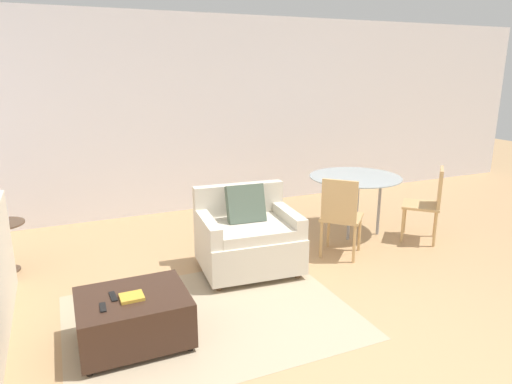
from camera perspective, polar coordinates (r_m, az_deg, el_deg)
The scene contains 12 objects.
ground_plane at distance 3.77m, azimuth 11.83°, elevation -17.55°, with size 20.00×20.00×0.00m, color tan.
wall_back at distance 6.65m, azimuth -6.89°, elevation 9.54°, with size 12.00×0.06×2.75m.
area_rug at distance 4.00m, azimuth -5.61°, elevation -15.22°, with size 2.33×1.75×0.01m.
armchair at distance 4.69m, azimuth -1.05°, elevation -5.71°, with size 1.03×0.89×0.89m.
ottoman at distance 3.67m, azimuth -15.05°, elevation -14.82°, with size 0.81×0.65×0.39m.
book_stack at distance 3.55m, azimuth -15.27°, elevation -12.55°, with size 0.17×0.15×0.02m.
tv_remote_primary at distance 3.48m, azimuth -18.59°, elevation -13.51°, with size 0.05×0.14×0.01m.
tv_remote_secondary at distance 3.61m, azimuth -17.43°, elevation -12.35°, with size 0.05×0.16×0.01m.
side_table at distance 5.29m, azimuth -29.06°, elevation -4.99°, with size 0.43×0.43×0.52m.
dining_table at distance 5.82m, azimuth 12.27°, elevation 1.19°, with size 1.13×1.13×0.72m.
dining_chair_near_left at distance 5.01m, azimuth 10.52°, elevation -2.52°, with size 0.59×0.59×0.90m.
dining_chair_near_right at distance 5.79m, azimuth 20.88°, elevation -0.86°, with size 0.59×0.59×0.90m.
Camera 1 is at (-1.92, -2.54, 2.02)m, focal length 32.00 mm.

